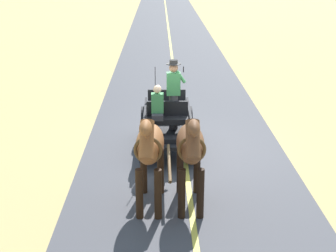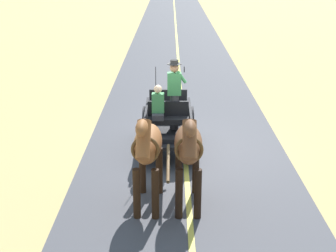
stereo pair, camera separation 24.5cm
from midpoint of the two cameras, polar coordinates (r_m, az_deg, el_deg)
ground_plane at (r=13.15m, az=1.29°, el=-2.69°), size 200.00×200.00×0.00m
road_surface at (r=13.15m, az=1.29°, el=-2.67°), size 5.30×160.00×0.01m
road_centre_stripe at (r=13.14m, az=1.29°, el=-2.65°), size 0.12×160.00×0.00m
horse_drawn_carriage at (r=12.72m, az=-0.63°, el=0.47°), size 1.43×4.50×2.50m
horse_near_side at (r=9.72m, az=1.91°, el=-2.50°), size 0.58×2.13×2.21m
horse_off_side at (r=9.71m, az=-2.87°, el=-2.53°), size 0.63×2.13×2.21m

